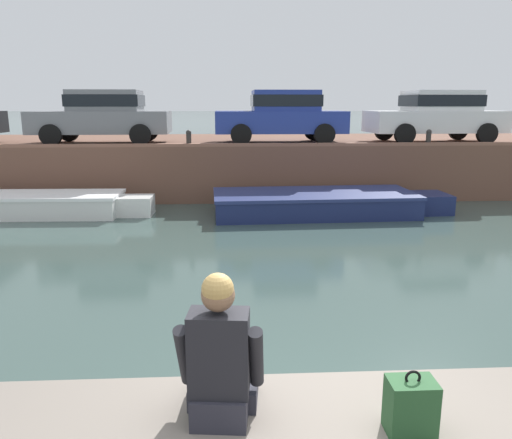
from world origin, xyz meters
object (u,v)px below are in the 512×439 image
Objects in this scene: person_seated_left at (220,363)px; backpack_on_ledge at (410,406)px; boat_moored_west_white at (43,205)px; car_left_inner_grey at (103,114)px; boat_moored_central_navy at (324,203)px; car_centre_blue at (282,114)px; bottle_drink at (196,400)px; car_right_inner_white at (436,114)px; mooring_bollard_mid at (189,137)px; mooring_bollard_east at (429,137)px.

person_seated_left is 1.16m from backpack_on_ledge.
car_left_inner_grey reaches higher than boat_moored_west_white.
boat_moored_central_navy is at bearing 75.52° from person_seated_left.
car_centre_blue is (-0.78, 2.94, 2.16)m from boat_moored_central_navy.
bottle_drink reaches higher than boat_moored_west_white.
boat_moored_central_navy is 9.83m from backpack_on_ledge.
car_left_inner_grey is 5.28m from car_centre_blue.
person_seated_left is (-2.46, -9.51, 0.91)m from boat_moored_central_navy.
boat_moored_central_navy is 7.08m from car_left_inner_grey.
boat_moored_west_white is 7.16m from car_centre_blue.
car_right_inner_white is (11.01, 2.73, 2.16)m from boat_moored_west_white.
mooring_bollard_mid reaches higher than boat_moored_central_navy.
car_right_inner_white is 14.13m from bottle_drink.
boat_moored_central_navy is 3.73m from car_centre_blue.
car_centre_blue is at bearing 163.86° from mooring_bollard_east.
boat_moored_central_navy is at bearing 82.19° from backpack_on_ledge.
person_seated_left reaches higher than backpack_on_ledge.
boat_moored_west_white is 11.45× the size of mooring_bollard_east.
car_left_inner_grey is 13.59m from backpack_on_ledge.
car_right_inner_white is 13.80m from backpack_on_ledge.
car_left_inner_grey is at bearing -180.00° from car_right_inner_white.
boat_moored_west_white is at bearing -156.50° from car_centre_blue.
person_seated_left is 2.37× the size of backpack_on_ledge.
car_centre_blue is 3.02m from mooring_bollard_mid.
car_centre_blue reaches higher than backpack_on_ledge.
bottle_drink is (-1.83, -12.41, -1.53)m from car_centre_blue.
bottle_drink is at bearing -117.94° from car_right_inner_white.
mooring_bollard_east is at bearing 62.95° from person_seated_left.
boat_moored_central_navy is 1.48× the size of car_right_inner_white.
mooring_bollard_mid is at bearing 153.30° from boat_moored_central_navy.
person_seated_left is (-1.67, -12.45, -1.25)m from car_centre_blue.
person_seated_left is at bearing -97.65° from car_centre_blue.
boat_moored_central_navy is 6.28× the size of person_seated_left.
bottle_drink is 0.50× the size of backpack_on_ledge.
car_right_inner_white is at bearing 67.28° from backpack_on_ledge.
car_centre_blue is at bearing -0.01° from car_left_inner_grey.
backpack_on_ledge is (-4.63, -11.47, -0.85)m from mooring_bollard_east.
boat_moored_west_white is 11.45× the size of mooring_bollard_mid.
mooring_bollard_east reaches higher than person_seated_left.
mooring_bollard_mid is at bearing 180.00° from mooring_bollard_east.
mooring_bollard_mid reaches higher than boat_moored_west_white.
car_centre_blue is (5.28, -0.00, -0.00)m from car_left_inner_grey.
bottle_drink is 1.31m from backpack_on_ledge.
boat_moored_central_navy is (7.05, -0.21, 0.00)m from boat_moored_west_white.
car_left_inner_grey reaches higher than mooring_bollard_mid.
backpack_on_ledge is at bearing -10.40° from person_seated_left.
person_seated_left is at bearing -117.05° from mooring_bollard_east.
mooring_bollard_east is at bearing -16.14° from car_centre_blue.
bottle_drink is (-5.91, -11.23, -0.92)m from mooring_bollard_east.
car_right_inner_white is 9.18× the size of mooring_bollard_east.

